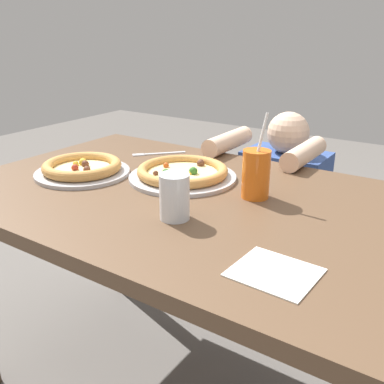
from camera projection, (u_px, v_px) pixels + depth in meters
The scene contains 8 objects.
dining_table at pixel (184, 225), 1.30m from camera, with size 1.37×0.88×0.75m.
pizza_near at pixel (82, 168), 1.42m from camera, with size 0.31×0.31×0.05m.
pizza_far at pixel (183, 173), 1.38m from camera, with size 0.34×0.34×0.04m.
drink_cup_colored at pixel (256, 174), 1.21m from camera, with size 0.08×0.08×0.24m.
water_cup_clear at pixel (175, 196), 1.08m from camera, with size 0.08×0.08×0.12m.
paper_napkin at pixel (275, 272), 0.85m from camera, with size 0.16×0.14×0.00m, color white.
fork at pixel (156, 154), 1.65m from camera, with size 0.15×0.16×0.00m.
diner_seated at pixel (281, 218), 1.92m from camera, with size 0.38×0.51×0.88m.
Camera 1 is at (0.68, -0.97, 1.20)m, focal length 40.73 mm.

